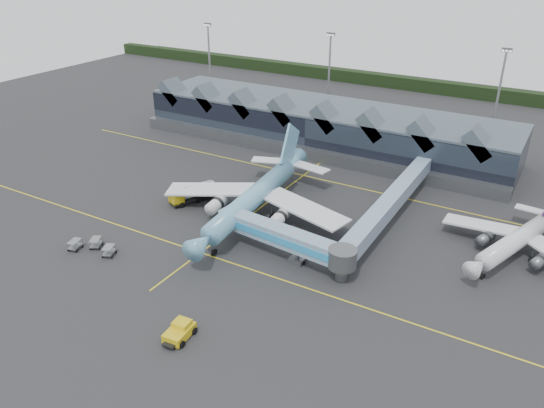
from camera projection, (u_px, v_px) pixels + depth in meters
The scene contains 11 objects.
ground at pixel (229, 231), 91.27m from camera, with size 260.00×260.00×0.00m, color #252527.
taxi_stripes at pixel (259, 209), 98.98m from camera, with size 120.00×60.00×0.01m.
tree_line_far at pixel (417, 85), 175.23m from camera, with size 260.00×4.00×4.00m, color black.
terminal at pixel (322, 125), 127.90m from camera, with size 90.00×22.25×12.52m.
light_masts at pixel (452, 94), 124.63m from camera, with size 132.40×42.56×22.45m.
main_airliner at pixel (256, 195), 95.16m from camera, with size 35.88×41.46×13.31m.
regional_jet at pixel (520, 238), 83.28m from camera, with size 24.26×27.15×9.57m.
jet_bridge at pixel (292, 241), 81.46m from camera, with size 24.72×6.00×5.28m.
fuel_truck at pixel (193, 192), 101.16m from camera, with size 5.58×9.54×3.25m.
pushback_tug at pixel (180, 331), 66.61m from camera, with size 3.28×4.86×2.07m.
baggage_carts at pixel (93, 246), 85.24m from camera, with size 8.19×4.77×1.59m.
Camera 1 is at (46.60, -64.82, 45.11)m, focal length 35.00 mm.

